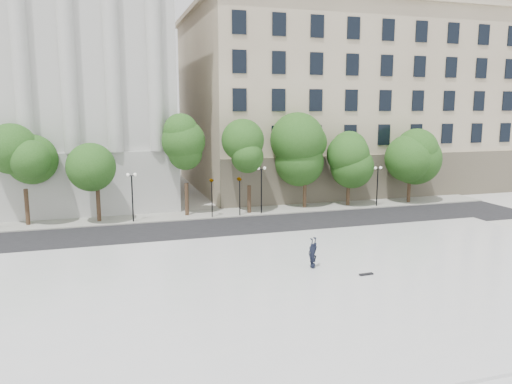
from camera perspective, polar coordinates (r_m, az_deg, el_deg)
ground at (r=25.15m, az=5.10°, el=-13.80°), size 160.00×160.00×0.00m
plaza at (r=27.66m, az=2.73°, el=-11.04°), size 44.00×22.00×0.45m
street at (r=41.53m, az=-4.29°, el=-4.28°), size 60.00×8.00×0.02m
far_sidewalk at (r=47.24m, az=-5.90°, el=-2.54°), size 60.00×4.00×0.12m
building_west at (r=60.54m, az=-25.32°, el=11.49°), size 31.50×27.65×25.60m
building_east at (r=66.79m, az=8.68°, el=10.53°), size 36.00×26.15×23.00m
traffic_light_west at (r=45.04m, az=-5.09°, el=1.54°), size 0.82×1.70×4.17m
traffic_light_east at (r=45.63m, az=-1.88°, el=1.75°), size 1.00×1.81×4.22m
person_lying at (r=30.47m, az=6.48°, el=-8.16°), size 1.44×1.97×0.51m
skateboard at (r=29.82m, az=12.48°, el=-9.16°), size 0.87×0.26×0.09m
street_trees at (r=47.52m, az=0.60°, el=4.01°), size 41.38×5.08×7.98m
lamp_posts at (r=45.24m, az=-6.38°, el=0.68°), size 36.78×0.28×4.54m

